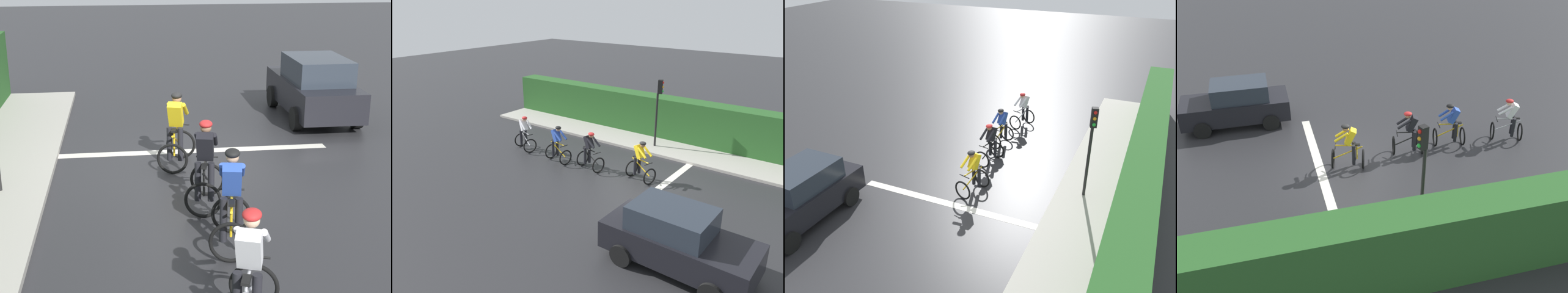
{
  "view_description": "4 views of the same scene",
  "coord_description": "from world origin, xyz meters",
  "views": [
    {
      "loc": [
        1.37,
        12.28,
        4.6
      ],
      "look_at": [
        -0.05,
        1.06,
        0.83
      ],
      "focal_mm": 54.8,
      "sensor_mm": 36.0,
      "label": 1
    },
    {
      "loc": [
        -12.75,
        -7.25,
        6.97
      ],
      "look_at": [
        -0.12,
        2.24,
        1.01
      ],
      "focal_mm": 37.01,
      "sensor_mm": 36.0,
      "label": 2
    },
    {
      "loc": [
        5.43,
        -11.08,
        7.95
      ],
      "look_at": [
        -0.17,
        1.38,
        1.03
      ],
      "focal_mm": 37.84,
      "sensor_mm": 36.0,
      "label": 3
    },
    {
      "loc": [
        12.88,
        -2.71,
        8.65
      ],
      "look_at": [
        0.73,
        0.59,
        1.01
      ],
      "focal_mm": 41.63,
      "sensor_mm": 36.0,
      "label": 4
    }
  ],
  "objects": [
    {
      "name": "road_marking_stop_line",
      "position": [
        0.0,
        -1.08,
        0.0
      ],
      "size": [
        7.0,
        0.3,
        0.01
      ],
      "primitive_type": "cube",
      "color": "silver",
      "rests_on": "ground"
    },
    {
      "name": "traffic_light_near_crossing",
      "position": [
        3.83,
        1.09,
        2.22
      ],
      "size": [
        0.25,
        0.31,
        3.34
      ],
      "color": "black",
      "rests_on": "ground"
    },
    {
      "name": "cyclist_mid",
      "position": [
        -0.09,
        2.16,
        0.8
      ],
      "size": [
        0.9,
        1.2,
        1.66
      ],
      "color": "black",
      "rests_on": "ground"
    },
    {
      "name": "cyclist_lead",
      "position": [
        -0.07,
        6.04,
        0.8
      ],
      "size": [
        1.01,
        1.25,
        1.66
      ],
      "color": "black",
      "rests_on": "ground"
    },
    {
      "name": "car_black",
      "position": [
        -4.01,
        -3.65,
        0.87
      ],
      "size": [
        1.9,
        4.11,
        1.76
      ],
      "color": "black",
      "rests_on": "ground"
    },
    {
      "name": "cyclist_second",
      "position": [
        -0.27,
        3.81,
        0.8
      ],
      "size": [
        0.87,
        1.19,
        1.66
      ],
      "color": "black",
      "rests_on": "ground"
    },
    {
      "name": "hedge_wall",
      "position": [
        5.49,
        2.0,
        1.07
      ],
      "size": [
        1.1,
        18.41,
        2.13
      ],
      "primitive_type": "cube",
      "color": "#265623",
      "rests_on": "ground"
    },
    {
      "name": "ground_plane",
      "position": [
        0.0,
        0.0,
        0.0
      ],
      "size": [
        80.0,
        80.0,
        0.0
      ],
      "primitive_type": "plane",
      "color": "#28282B"
    },
    {
      "name": "cyclist_fourth",
      "position": [
        0.23,
        -0.09,
        0.8
      ],
      "size": [
        0.95,
        1.23,
        1.66
      ],
      "color": "black",
      "rests_on": "ground"
    },
    {
      "name": "stone_wall_low",
      "position": [
        5.19,
        2.0,
        0.29
      ],
      "size": [
        0.44,
        18.41,
        0.57
      ],
      "primitive_type": "cube",
      "color": "gray",
      "rests_on": "ground"
    },
    {
      "name": "sidewalk_kerb",
      "position": [
        4.29,
        2.0,
        0.06
      ],
      "size": [
        2.8,
        18.41,
        0.12
      ],
      "primitive_type": "cube",
      "color": "#ADA89E",
      "rests_on": "ground"
    }
  ]
}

